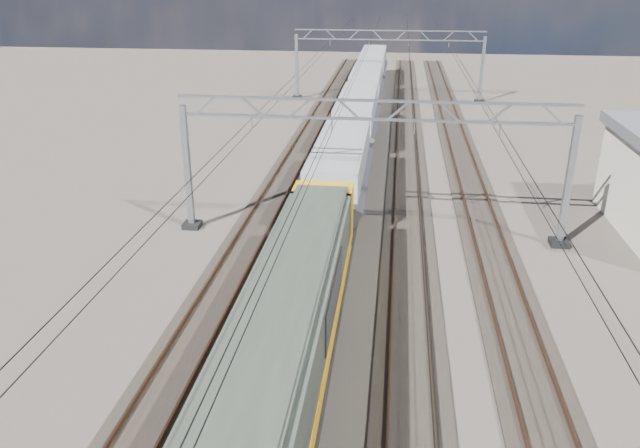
# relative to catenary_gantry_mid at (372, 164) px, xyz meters

# --- Properties ---
(ground) EXTENTS (160.00, 160.00, 0.00)m
(ground) POSITION_rel_catenary_gantry_mid_xyz_m (-0.00, -4.00, -3.91)
(ground) COLOR black
(ground) RESTS_ON ground
(track_outer_west) EXTENTS (2.60, 140.00, 0.30)m
(track_outer_west) POSITION_rel_catenary_gantry_mid_xyz_m (-6.00, -4.00, -3.83)
(track_outer_west) COLOR black
(track_outer_west) RESTS_ON ground
(track_loco) EXTENTS (2.60, 140.00, 0.30)m
(track_loco) POSITION_rel_catenary_gantry_mid_xyz_m (-2.00, -4.00, -3.83)
(track_loco) COLOR black
(track_loco) RESTS_ON ground
(track_inner_east) EXTENTS (2.60, 140.00, 0.30)m
(track_inner_east) POSITION_rel_catenary_gantry_mid_xyz_m (2.00, -4.00, -3.83)
(track_inner_east) COLOR black
(track_inner_east) RESTS_ON ground
(track_outer_east) EXTENTS (2.60, 140.00, 0.30)m
(track_outer_east) POSITION_rel_catenary_gantry_mid_xyz_m (6.00, -4.00, -3.83)
(track_outer_east) COLOR black
(track_outer_east) RESTS_ON ground
(catenary_gantry_mid) EXTENTS (19.90, 0.90, 7.11)m
(catenary_gantry_mid) POSITION_rel_catenary_gantry_mid_xyz_m (0.00, 0.00, 0.00)
(catenary_gantry_mid) COLOR gray
(catenary_gantry_mid) RESTS_ON ground
(catenary_gantry_far) EXTENTS (19.90, 0.90, 7.11)m
(catenary_gantry_far) POSITION_rel_catenary_gantry_mid_xyz_m (0.00, 36.00, 0.00)
(catenary_gantry_far) COLOR gray
(catenary_gantry_far) RESTS_ON ground
(overhead_wires) EXTENTS (12.03, 140.00, 0.53)m
(overhead_wires) POSITION_rel_catenary_gantry_mid_xyz_m (-0.00, 4.00, 1.84)
(overhead_wires) COLOR black
(overhead_wires) RESTS_ON ground
(locomotive) EXTENTS (2.76, 21.10, 3.62)m
(locomotive) POSITION_rel_catenary_gantry_mid_xyz_m (-2.00, -12.83, -1.58)
(locomotive) COLOR black
(locomotive) RESTS_ON ground
(hopper_wagon_lead) EXTENTS (3.38, 13.00, 3.25)m
(hopper_wagon_lead) POSITION_rel_catenary_gantry_mid_xyz_m (-2.00, 4.86, -1.67)
(hopper_wagon_lead) COLOR black
(hopper_wagon_lead) RESTS_ON ground
(hopper_wagon_mid) EXTENTS (3.38, 13.00, 3.25)m
(hopper_wagon_mid) POSITION_rel_catenary_gantry_mid_xyz_m (-2.00, 19.06, -1.67)
(hopper_wagon_mid) COLOR black
(hopper_wagon_mid) RESTS_ON ground
(hopper_wagon_third) EXTENTS (3.38, 13.00, 3.25)m
(hopper_wagon_third) POSITION_rel_catenary_gantry_mid_xyz_m (-2.00, 33.26, -1.67)
(hopper_wagon_third) COLOR black
(hopper_wagon_third) RESTS_ON ground
(hopper_wagon_fourth) EXTENTS (3.38, 13.00, 3.25)m
(hopper_wagon_fourth) POSITION_rel_catenary_gantry_mid_xyz_m (-2.00, 47.46, -1.67)
(hopper_wagon_fourth) COLOR black
(hopper_wagon_fourth) RESTS_ON ground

